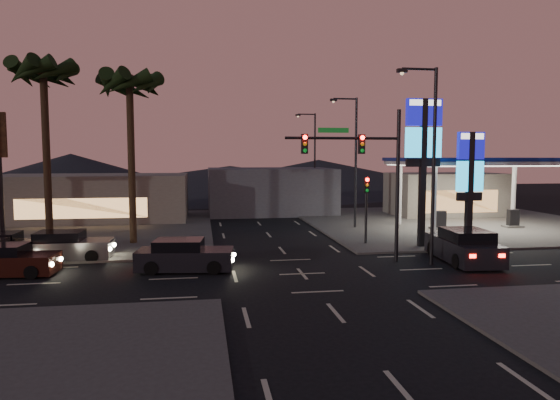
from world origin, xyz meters
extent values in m
plane|color=black|center=(0.00, 0.00, 0.00)|extent=(140.00, 140.00, 0.00)
cube|color=#47443F|center=(16.00, 16.00, 0.06)|extent=(24.00, 24.00, 0.12)
cube|color=#47443F|center=(-16.00, 16.00, 0.06)|extent=(24.00, 24.00, 0.12)
cylinder|color=silver|center=(11.00, 9.00, 2.50)|extent=(0.36, 0.36, 5.00)
cylinder|color=silver|center=(11.00, 15.00, 2.50)|extent=(0.36, 0.36, 5.00)
cylinder|color=silver|center=(21.00, 15.00, 2.50)|extent=(0.36, 0.36, 5.00)
cube|color=silver|center=(16.00, 12.00, 5.20)|extent=(12.00, 8.00, 0.50)
cube|color=white|center=(16.00, 12.00, 4.90)|extent=(11.60, 7.60, 0.06)
cube|color=navy|center=(16.00, 12.00, 5.35)|extent=(12.20, 8.20, 0.25)
cube|color=black|center=(13.00, 12.00, 0.80)|extent=(0.80, 0.50, 1.40)
cube|color=black|center=(19.00, 12.00, 0.80)|extent=(0.80, 0.50, 1.40)
cube|color=#726B5B|center=(18.00, 21.00, 2.00)|extent=(10.00, 6.00, 4.00)
cube|color=black|center=(8.50, 5.50, 4.50)|extent=(0.35, 0.35, 9.00)
cube|color=#0F0D93|center=(8.50, 5.50, 8.20)|extent=(2.20, 0.30, 1.60)
cube|color=white|center=(8.50, 5.50, 8.75)|extent=(1.98, 0.32, 0.35)
cube|color=#18A6E5|center=(8.50, 5.50, 6.40)|extent=(2.20, 0.30, 1.80)
cube|color=black|center=(8.50, 5.50, 5.20)|extent=(2.09, 0.28, 0.50)
cube|color=black|center=(11.00, 4.50, 3.50)|extent=(0.35, 0.35, 7.00)
cube|color=#0F0D93|center=(11.00, 4.50, 6.20)|extent=(1.60, 0.30, 1.60)
cube|color=white|center=(11.00, 4.50, 6.75)|extent=(1.44, 0.32, 0.35)
cube|color=#18A6E5|center=(11.00, 4.50, 4.40)|extent=(1.60, 0.30, 1.80)
cube|color=black|center=(11.00, 4.50, 3.20)|extent=(1.52, 0.28, 0.50)
cylinder|color=black|center=(5.50, 2.00, 4.00)|extent=(0.20, 0.20, 8.00)
cylinder|color=black|center=(2.50, 2.00, 6.50)|extent=(6.00, 0.14, 0.14)
cube|color=#0C3F14|center=(2.00, 2.00, 6.90)|extent=(1.60, 0.05, 0.25)
cube|color=black|center=(3.50, 2.00, 6.20)|extent=(0.32, 0.25, 1.00)
sphere|color=#FF0C07|center=(3.50, 1.85, 6.53)|extent=(0.22, 0.22, 0.22)
sphere|color=orange|center=(3.50, 1.85, 6.20)|extent=(0.20, 0.20, 0.20)
sphere|color=#0CB226|center=(3.50, 1.85, 5.87)|extent=(0.20, 0.20, 0.20)
cube|color=black|center=(0.50, 2.00, 6.20)|extent=(0.32, 0.25, 1.00)
sphere|color=#FF0C07|center=(0.50, 1.85, 6.53)|extent=(0.22, 0.22, 0.22)
sphere|color=orange|center=(0.50, 1.85, 6.20)|extent=(0.20, 0.20, 0.20)
sphere|color=#0CB226|center=(0.50, 1.85, 5.87)|extent=(0.20, 0.20, 0.20)
cylinder|color=black|center=(5.50, 7.00, 2.00)|extent=(0.16, 0.16, 4.00)
cube|color=black|center=(5.50, 7.00, 3.80)|extent=(0.32, 0.25, 1.00)
sphere|color=#FF0C07|center=(5.50, 6.85, 4.13)|extent=(0.22, 0.22, 0.22)
sphere|color=orange|center=(5.50, 6.85, 3.80)|extent=(0.20, 0.20, 0.20)
sphere|color=#0CB226|center=(5.50, 6.85, 3.47)|extent=(0.20, 0.20, 0.20)
cylinder|color=black|center=(7.00, 1.00, 5.00)|extent=(0.18, 0.18, 10.00)
cylinder|color=black|center=(6.10, 1.00, 9.90)|extent=(1.80, 0.12, 0.12)
cube|color=black|center=(5.20, 1.00, 9.80)|extent=(0.50, 0.25, 0.18)
sphere|color=#FFCC8C|center=(5.20, 1.00, 9.68)|extent=(0.20, 0.20, 0.20)
cylinder|color=black|center=(7.00, 14.00, 5.00)|extent=(0.18, 0.18, 10.00)
cylinder|color=black|center=(6.10, 14.00, 9.90)|extent=(1.80, 0.12, 0.12)
cube|color=black|center=(5.20, 14.00, 9.80)|extent=(0.50, 0.25, 0.18)
sphere|color=#FFCC8C|center=(5.20, 14.00, 9.68)|extent=(0.20, 0.20, 0.20)
cylinder|color=black|center=(7.00, 28.00, 5.00)|extent=(0.18, 0.18, 10.00)
cylinder|color=black|center=(6.10, 28.00, 9.90)|extent=(1.80, 0.12, 0.12)
cube|color=black|center=(5.20, 28.00, 9.80)|extent=(0.50, 0.25, 0.18)
sphere|color=#FFCC8C|center=(5.20, 28.00, 9.68)|extent=(0.20, 0.20, 0.20)
cylinder|color=black|center=(-9.00, 9.50, 5.10)|extent=(0.44, 0.44, 10.20)
sphere|color=black|center=(-9.00, 9.50, 10.20)|extent=(0.90, 0.90, 0.90)
cone|color=black|center=(-7.70, 9.50, 9.90)|extent=(0.90, 2.74, 1.91)
cone|color=black|center=(-8.08, 10.42, 9.90)|extent=(2.57, 2.57, 1.91)
cone|color=black|center=(-9.00, 10.80, 9.90)|extent=(2.74, 0.90, 1.91)
cone|color=black|center=(-9.92, 10.42, 9.90)|extent=(2.57, 2.57, 1.91)
cone|color=black|center=(-10.30, 9.50, 9.90)|extent=(0.90, 2.74, 1.91)
cone|color=black|center=(-9.92, 8.58, 9.90)|extent=(2.57, 2.57, 1.91)
cone|color=black|center=(-9.00, 8.20, 9.90)|extent=(2.74, 0.90, 1.91)
cone|color=black|center=(-8.08, 8.58, 9.90)|extent=(2.57, 2.57, 1.91)
cylinder|color=black|center=(-14.00, 9.50, 5.40)|extent=(0.44, 0.44, 10.80)
sphere|color=black|center=(-14.00, 9.50, 10.80)|extent=(0.90, 0.90, 0.90)
cone|color=black|center=(-12.70, 9.50, 10.50)|extent=(0.90, 2.74, 1.91)
cone|color=black|center=(-13.08, 10.42, 10.50)|extent=(2.57, 2.57, 1.91)
cone|color=black|center=(-14.00, 10.80, 10.50)|extent=(2.74, 0.90, 1.91)
cone|color=black|center=(-14.92, 10.42, 10.50)|extent=(2.57, 2.57, 1.91)
cone|color=black|center=(-15.30, 9.50, 10.50)|extent=(0.90, 2.74, 1.91)
cone|color=black|center=(-14.92, 8.58, 10.50)|extent=(2.57, 2.57, 1.91)
cone|color=black|center=(-14.00, 8.20, 10.50)|extent=(2.74, 0.90, 1.91)
cone|color=black|center=(-13.08, 8.58, 10.50)|extent=(2.57, 2.57, 1.91)
cylinder|color=black|center=(-18.00, 13.00, 3.00)|extent=(0.30, 0.30, 6.00)
cube|color=#726B5B|center=(-14.00, 22.00, 2.00)|extent=(16.00, 8.00, 4.00)
cube|color=#4C4C51|center=(2.00, 26.00, 2.20)|extent=(12.00, 9.00, 4.40)
cone|color=black|center=(-25.00, 60.00, 3.00)|extent=(40.00, 40.00, 6.00)
cone|color=black|center=(15.00, 60.00, 2.50)|extent=(50.00, 50.00, 5.00)
cone|color=black|center=(0.00, 60.00, 2.00)|extent=(60.00, 60.00, 4.00)
cube|color=black|center=(-5.50, 1.57, 0.58)|extent=(4.81, 2.48, 0.94)
cube|color=black|center=(-5.81, 1.61, 1.21)|extent=(2.50, 2.05, 0.68)
cylinder|color=black|center=(-3.94, 2.28, 0.34)|extent=(0.70, 0.33, 0.67)
cylinder|color=black|center=(-4.15, 0.51, 0.34)|extent=(0.70, 0.33, 0.67)
cylinder|color=black|center=(-6.85, 2.63, 0.34)|extent=(0.70, 0.33, 0.67)
cylinder|color=black|center=(-7.06, 0.86, 0.34)|extent=(0.70, 0.33, 0.67)
sphere|color=#FFF2BF|center=(-3.14, 1.91, 0.65)|extent=(0.23, 0.23, 0.23)
sphere|color=#FFF2BF|center=(-3.29, 0.67, 0.65)|extent=(0.23, 0.23, 0.23)
cube|color=#FF140A|center=(-7.71, 2.47, 0.73)|extent=(0.11, 0.27, 0.15)
cube|color=#FF140A|center=(-7.86, 1.22, 0.73)|extent=(0.11, 0.27, 0.15)
cube|color=black|center=(-13.70, 1.87, 0.55)|extent=(4.50, 2.15, 0.90)
cube|color=black|center=(-14.00, 1.89, 1.14)|extent=(2.30, 1.84, 0.65)
cylinder|color=black|center=(-12.25, 2.61, 0.32)|extent=(0.65, 0.28, 0.64)
cylinder|color=black|center=(-12.37, 0.93, 0.32)|extent=(0.65, 0.28, 0.64)
sphere|color=#FFF2BF|center=(-11.48, 2.31, 0.62)|extent=(0.22, 0.22, 0.22)
sphere|color=#FFF2BF|center=(-11.56, 1.12, 0.62)|extent=(0.22, 0.22, 0.22)
cylinder|color=black|center=(-14.55, 3.27, 0.32)|extent=(0.67, 0.31, 0.65)
sphere|color=#FFF2BF|center=(-13.77, 2.94, 0.63)|extent=(0.22, 0.22, 0.22)
sphere|color=#FFF2BF|center=(-13.90, 1.73, 0.63)|extent=(0.22, 0.22, 0.22)
cube|color=#525153|center=(-11.90, 5.09, 0.59)|extent=(4.70, 2.01, 0.96)
cube|color=black|center=(-12.22, 5.09, 1.22)|extent=(2.36, 1.83, 0.69)
cylinder|color=black|center=(-10.40, 5.98, 0.34)|extent=(0.68, 0.26, 0.68)
cylinder|color=black|center=(-10.42, 4.17, 0.34)|extent=(0.68, 0.26, 0.68)
cylinder|color=black|center=(-13.39, 6.01, 0.34)|extent=(0.68, 0.26, 0.68)
cylinder|color=black|center=(-13.40, 4.20, 0.34)|extent=(0.68, 0.26, 0.68)
sphere|color=#FFF2BF|center=(-9.55, 5.71, 0.66)|extent=(0.23, 0.23, 0.23)
sphere|color=#FFF2BF|center=(-9.56, 4.43, 0.66)|extent=(0.23, 0.23, 0.23)
cube|color=#FF140A|center=(-14.24, 5.75, 0.75)|extent=(0.09, 0.27, 0.15)
cube|color=#FF140A|center=(-14.25, 4.47, 0.75)|extent=(0.09, 0.27, 0.15)
cube|color=black|center=(-15.34, 5.78, 0.55)|extent=(4.41, 1.89, 0.90)
cylinder|color=black|center=(-13.94, 6.61, 0.32)|extent=(0.64, 0.25, 0.64)
cylinder|color=black|center=(-13.96, 4.92, 0.32)|extent=(0.64, 0.25, 0.64)
sphere|color=#FFF2BF|center=(-13.14, 6.35, 0.62)|extent=(0.22, 0.22, 0.22)
sphere|color=#FFF2BF|center=(-13.16, 5.16, 0.62)|extent=(0.22, 0.22, 0.22)
cylinder|color=black|center=(-14.03, 4.99, 0.30)|extent=(0.61, 0.24, 0.61)
cylinder|color=black|center=(-14.07, 3.37, 0.30)|extent=(0.61, 0.24, 0.61)
sphere|color=#FFF2BF|center=(-13.27, 4.73, 0.59)|extent=(0.21, 0.21, 0.21)
sphere|color=#FFF2BF|center=(-13.30, 3.59, 0.59)|extent=(0.21, 0.21, 0.21)
cube|color=black|center=(8.97, 1.41, 0.66)|extent=(2.66, 5.45, 1.08)
cube|color=black|center=(8.94, 1.05, 1.38)|extent=(2.26, 2.80, 0.78)
cylinder|color=black|center=(8.10, 3.17, 0.38)|extent=(0.35, 0.79, 0.77)
cylinder|color=black|center=(10.13, 3.00, 0.38)|extent=(0.35, 0.79, 0.77)
cylinder|color=black|center=(7.81, -0.18, 0.38)|extent=(0.35, 0.79, 0.77)
cylinder|color=black|center=(9.85, -0.36, 0.38)|extent=(0.35, 0.79, 0.77)
cube|color=#FF140A|center=(8.03, -1.17, 0.84)|extent=(0.31, 0.12, 0.17)
cube|color=#FF140A|center=(9.47, -1.29, 0.84)|extent=(0.31, 0.12, 0.17)
camera|label=1|loc=(-4.66, -22.85, 5.57)|focal=32.00mm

